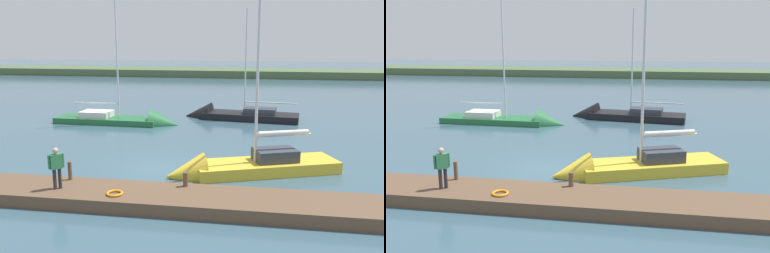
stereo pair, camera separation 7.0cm
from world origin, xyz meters
The scene contains 10 objects.
ground_plane centered at (0.00, 0.00, 0.00)m, with size 200.00×200.00×0.00m, color #385666.
far_shoreline centered at (0.00, -51.71, 0.00)m, with size 180.00×8.00×2.40m, color #4C603D.
dock_pier centered at (0.00, 4.45, 0.26)m, with size 20.05×2.45×0.52m, color brown.
mooring_post_near centered at (-2.00, 3.59, 0.82)m, with size 0.20×0.20×0.59m, color brown.
mooring_post_far centered at (3.01, 3.59, 0.92)m, with size 0.17×0.17×0.80m, color brown.
life_ring_buoy centered at (0.54, 4.94, 0.57)m, with size 0.66×0.66×0.10m, color orange.
sailboat_far_right centered at (-2.61, -13.84, 0.11)m, with size 9.42×3.47×9.80m.
sailboat_inner_slip centered at (4.96, -10.60, 0.08)m, with size 9.69×2.61×12.14m.
sailboat_outer_mooring centered at (-4.05, 0.13, 0.22)m, with size 8.65×4.93×10.78m.
person_on_dock centered at (3.02, 4.69, 1.51)m, with size 0.51×0.47×1.70m.
Camera 1 is at (-4.86, 19.39, 6.48)m, focal length 38.76 mm.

